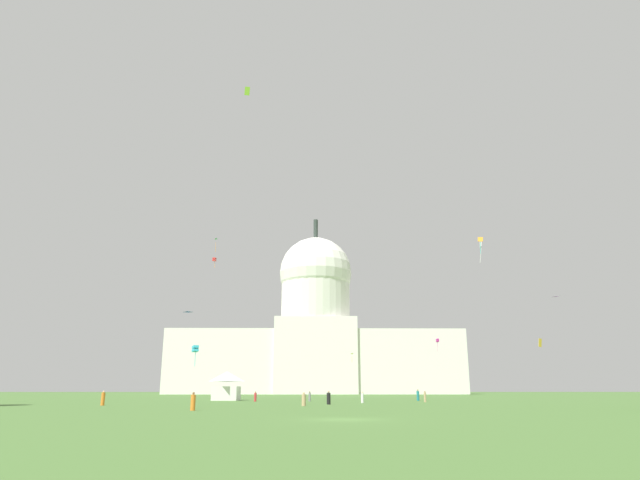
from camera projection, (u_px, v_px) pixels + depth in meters
ground_plane at (345, 419)px, 33.37m from camera, size 800.00×800.00×0.00m
capitol_building at (315, 337)px, 220.10m from camera, size 113.32×29.18×70.42m
event_tent at (227, 386)px, 92.12m from camera, size 4.32×5.87×4.64m
person_red_lawn_far_left at (255, 397)px, 83.67m from camera, size 0.48×0.48×1.47m
person_orange_lawn_far_right at (103, 399)px, 62.61m from camera, size 0.58×0.58×1.62m
person_black_edge_east at (329, 398)px, 67.01m from camera, size 0.64×0.64×1.61m
person_grey_near_tree_west at (310, 397)px, 85.01m from camera, size 0.43×0.43×1.47m
person_orange_deep_crowd at (193, 402)px, 47.55m from camera, size 0.51×0.51×1.54m
person_teal_back_center at (418, 396)px, 89.51m from camera, size 0.45×0.45×1.75m
person_tan_aisle_center at (425, 397)px, 78.85m from camera, size 0.46×0.46×1.55m
person_white_mid_center at (362, 398)px, 74.12m from camera, size 0.48×0.48×1.46m
person_tan_front_right at (304, 400)px, 60.63m from camera, size 0.62×0.62×1.47m
kite_yellow_low at (353, 354)px, 184.11m from camera, size 1.30×1.46×2.81m
kite_gold_low at (540, 343)px, 96.74m from camera, size 0.82×0.40×1.52m
kite_lime_high at (247, 91)px, 84.22m from camera, size 0.86×0.46×1.30m
kite_magenta_low at (437, 341)px, 163.96m from camera, size 0.98×1.02×3.88m
kite_cyan_low at (195, 349)px, 93.13m from camera, size 1.28×1.30×3.43m
kite_red_high at (214, 259)px, 176.44m from camera, size 1.22×1.21×3.24m
kite_blue_low at (187, 313)px, 97.84m from camera, size 1.57×0.80×0.19m
kite_green_high at (215, 242)px, 165.75m from camera, size 1.03×1.18×3.69m
kite_violet_low at (555, 298)px, 91.69m from camera, size 1.27×1.23×0.15m
kite_orange_mid at (480, 241)px, 97.04m from camera, size 0.95×0.46×3.01m
kite_white_mid at (481, 245)px, 101.03m from camera, size 0.47×1.16×4.37m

